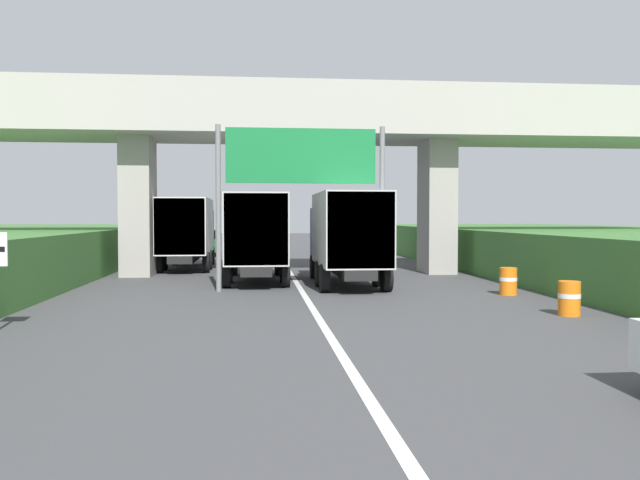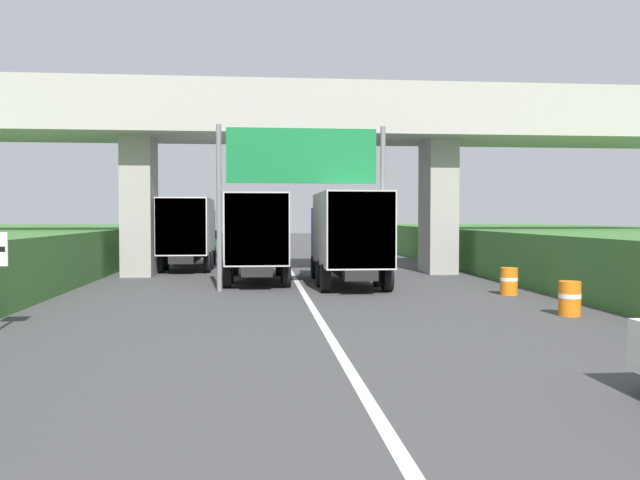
# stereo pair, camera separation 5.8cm
# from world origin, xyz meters

# --- Properties ---
(lane_centre_stripe) EXTENTS (0.20, 86.55, 0.01)m
(lane_centre_stripe) POSITION_xyz_m (0.00, 23.28, 0.00)
(lane_centre_stripe) COLOR white
(lane_centre_stripe) RESTS_ON ground
(overpass_bridge) EXTENTS (40.00, 4.80, 8.23)m
(overpass_bridge) POSITION_xyz_m (0.00, 29.10, 6.26)
(overpass_bridge) COLOR #ADA89E
(overpass_bridge) RESTS_ON ground
(overhead_highway_sign) EXTENTS (5.88, 0.18, 5.73)m
(overhead_highway_sign) POSITION_xyz_m (0.00, 22.58, 4.27)
(overhead_highway_sign) COLOR slate
(overhead_highway_sign) RESTS_ON ground
(truck_silver) EXTENTS (2.44, 7.30, 3.44)m
(truck_silver) POSITION_xyz_m (-1.56, 25.95, 1.93)
(truck_silver) COLOR black
(truck_silver) RESTS_ON ground
(truck_red) EXTENTS (2.44, 7.30, 3.44)m
(truck_red) POSITION_xyz_m (-4.91, 32.43, 1.93)
(truck_red) COLOR black
(truck_red) RESTS_ON ground
(truck_blue) EXTENTS (2.44, 7.30, 3.44)m
(truck_blue) POSITION_xyz_m (1.82, 24.21, 1.93)
(truck_blue) COLOR black
(truck_blue) RESTS_ON ground
(car_green) EXTENTS (1.86, 4.10, 1.72)m
(car_green) POSITION_xyz_m (-4.87, 43.20, 0.86)
(car_green) COLOR #236B38
(car_green) RESTS_ON ground
(construction_barrel_2) EXTENTS (0.57, 0.57, 0.90)m
(construction_barrel_2) POSITION_xyz_m (6.53, 16.14, 0.46)
(construction_barrel_2) COLOR orange
(construction_barrel_2) RESTS_ON ground
(construction_barrel_3) EXTENTS (0.57, 0.57, 0.90)m
(construction_barrel_3) POSITION_xyz_m (6.69, 20.62, 0.46)
(construction_barrel_3) COLOR orange
(construction_barrel_3) RESTS_ON ground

